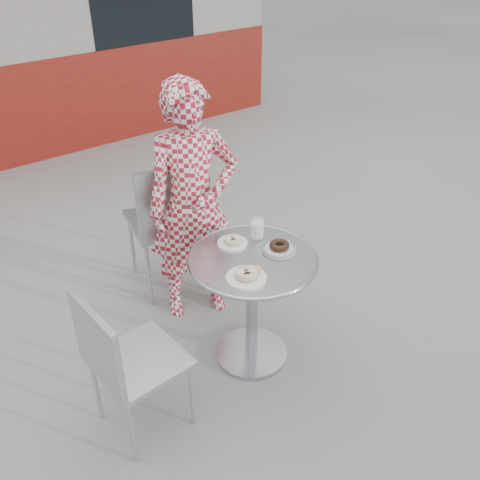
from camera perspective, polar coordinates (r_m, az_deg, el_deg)
ground at (r=3.29m, az=1.57°, el=-12.29°), size 60.00×60.00×0.00m
bistro_table at (r=2.94m, az=1.33°, el=-4.68°), size 0.70×0.70×0.71m
chair_far at (r=3.71m, az=-7.67°, el=-0.67°), size 0.56×0.56×0.98m
chair_left at (r=2.81m, az=-10.54°, el=-15.13°), size 0.43×0.43×0.85m
seated_person at (r=3.23m, az=-5.03°, el=3.70°), size 0.65×0.53×1.53m
plate_far at (r=2.94m, az=-0.80°, el=-0.14°), size 0.17×0.17×0.04m
plate_near at (r=2.68m, az=0.73°, el=-3.76°), size 0.20×0.20×0.05m
plate_checker at (r=2.90m, az=4.21°, el=-0.82°), size 0.19×0.19×0.05m
milk_cup at (r=2.98m, az=1.86°, el=1.18°), size 0.08×0.08×0.12m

